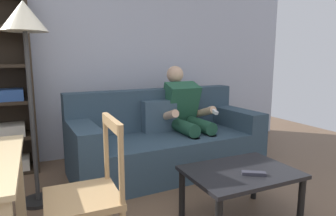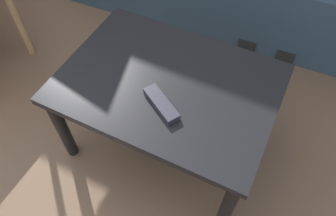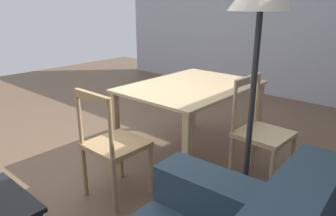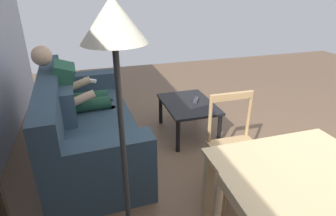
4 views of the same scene
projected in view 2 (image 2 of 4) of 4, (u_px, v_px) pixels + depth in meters
coffee_table at (168, 92)px, 1.25m from camera, size 0.81×0.59×0.42m
tv_remote at (161, 104)px, 1.13m from camera, size 0.17×0.13×0.02m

